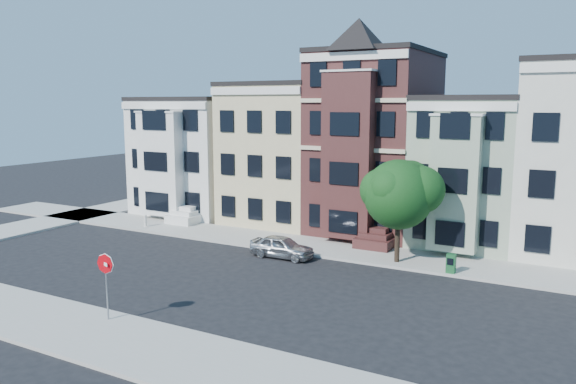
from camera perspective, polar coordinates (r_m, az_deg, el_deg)
The scene contains 12 objects.
ground at distance 27.44m, azimuth -1.97°, elevation -9.76°, with size 120.00×120.00×0.00m, color black.
far_sidewalk at distance 34.24m, azimuth 4.92°, elevation -5.83°, with size 60.00×4.00×0.15m, color #9E9B93.
near_sidewalk at distance 21.42m, azimuth -13.38°, elevation -15.38°, with size 60.00×4.00×0.15m, color #9E9B93.
house_white at distance 46.64m, azimuth -8.77°, elevation 3.58°, with size 8.00×9.00×9.00m, color white.
house_yellow at distance 42.22m, azimuth -0.11°, elevation 3.81°, with size 7.00×9.00×10.00m, color beige.
house_brown at distance 39.25m, azimuth 8.90°, elevation 4.77°, with size 7.00×9.00×12.00m, color #411E1C.
house_green at distance 37.68m, azimuth 18.18°, elevation 1.97°, with size 6.00×9.00×9.00m, color #94A489.
street_tree at distance 31.12m, azimuth 11.17°, elevation -0.72°, with size 6.03×6.03×7.02m, color #19531A, non-canonical shape.
parked_car at distance 32.49m, azimuth -0.64°, elevation -5.58°, with size 1.52×3.79×1.29m, color #A8AAAF.
newspaper_box at distance 30.38m, azimuth 16.23°, elevation -6.98°, with size 0.45×0.40×1.00m, color #1E5F30.
fire_hydrant at distance 41.22m, azimuth -14.27°, elevation -2.94°, with size 0.24×0.24×0.68m, color silver.
stop_sign at distance 23.98m, azimuth -17.96°, elevation -8.73°, with size 0.86×0.12×3.11m, color #B5030C, non-canonical shape.
Camera 1 is at (13.31, -22.31, 8.84)m, focal length 35.00 mm.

